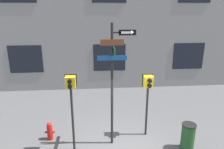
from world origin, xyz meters
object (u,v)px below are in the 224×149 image
(street_sign_pole, at_px, (114,76))
(pedestrian_signal_right, at_px, (148,88))
(fire_hydrant, at_px, (50,131))
(pedestrian_signal_left, at_px, (71,93))
(trash_bin, at_px, (188,137))

(street_sign_pole, relative_size, pedestrian_signal_right, 1.77)
(street_sign_pole, relative_size, fire_hydrant, 6.20)
(pedestrian_signal_left, bearing_deg, trash_bin, -3.72)
(pedestrian_signal_left, relative_size, pedestrian_signal_right, 1.12)
(street_sign_pole, xyz_separation_m, pedestrian_signal_right, (1.31, 0.45, -0.67))
(pedestrian_signal_left, distance_m, pedestrian_signal_right, 2.83)
(street_sign_pole, height_order, fire_hydrant, street_sign_pole)
(pedestrian_signal_right, xyz_separation_m, trash_bin, (1.25, -1.01, -1.46))
(street_sign_pole, height_order, pedestrian_signal_left, street_sign_pole)
(fire_hydrant, distance_m, trash_bin, 5.04)
(street_sign_pole, distance_m, pedestrian_signal_left, 1.52)
(pedestrian_signal_right, distance_m, trash_bin, 2.17)
(street_sign_pole, height_order, trash_bin, street_sign_pole)
(pedestrian_signal_left, xyz_separation_m, fire_hydrant, (-0.97, 0.74, -1.83))
(pedestrian_signal_right, height_order, fire_hydrant, pedestrian_signal_right)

